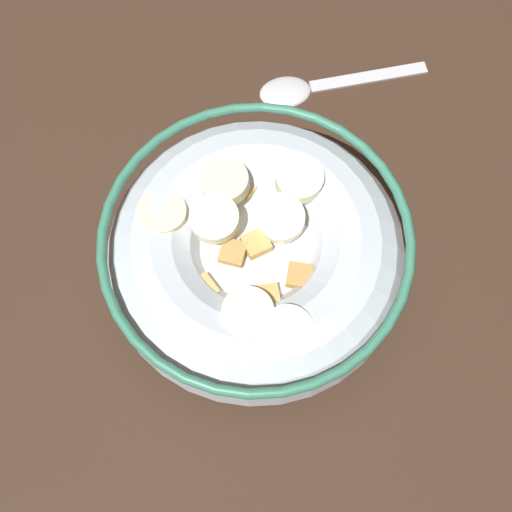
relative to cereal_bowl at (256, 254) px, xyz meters
The scene contains 3 objects.
ground_plane 4.42cm from the cereal_bowl, 140.04° to the right, with size 116.89×116.89×2.00cm, color #332116.
cereal_bowl is the anchor object (origin of this frame).
spoon 15.70cm from the cereal_bowl, 57.53° to the right, with size 8.37×12.23×0.80cm.
Camera 1 is at (-10.20, 9.37, 38.80)cm, focal length 42.90 mm.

